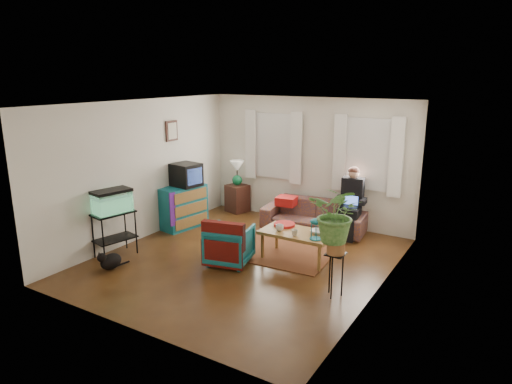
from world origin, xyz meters
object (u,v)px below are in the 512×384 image
Objects in this scene: sofa at (314,211)px; side_table at (237,198)px; coffee_table at (297,246)px; plant_stand at (335,275)px; dresser at (183,207)px; aquarium_stand at (115,234)px; armchair at (229,243)px.

side_table is (-2.00, 0.26, -0.09)m from sofa.
plant_stand is at bearing -40.82° from coffee_table.
sofa is 2.84m from plant_stand.
dresser is at bearing 161.94° from plant_stand.
aquarium_stand is 0.65× the size of coffee_table.
sofa is 2.64m from dresser.
side_table is at bearing 143.10° from coffee_table.
dresser is at bearing -41.95° from armchair.
armchair is 1.93m from plant_stand.
armchair is 1.10× the size of plant_stand.
side_table is 3.00m from coffee_table.
coffee_table is (0.39, -1.55, -0.15)m from sofa.
side_table is 0.88× the size of armchair.
aquarium_stand is (-0.01, -1.79, -0.04)m from dresser.
coffee_table is at bearing 40.50° from aquarium_stand.
side_table is 0.52× the size of coffee_table.
sofa is 2.02m from side_table.
plant_stand is (3.42, -2.71, 0.01)m from side_table.
dresser is 1.35× the size of armchair.
sofa is 3.30× the size of side_table.
armchair is at bearing 174.13° from plant_stand.
coffee_table is (2.39, -1.81, -0.06)m from side_table.
plant_stand is at bearing -9.07° from dresser.
aquarium_stand is at bearing -96.12° from side_table.
sofa is 3.82m from aquarium_stand.
sofa is 2.90× the size of armchair.
sofa is at bearing -115.17° from armchair.
dresser reaches higher than side_table.
armchair reaches higher than side_table.
armchair is 1.13m from coffee_table.
armchair is (1.51, -2.51, 0.04)m from side_table.
sofa is 2.31m from armchair.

